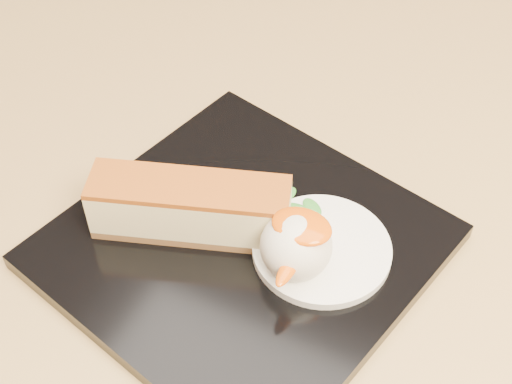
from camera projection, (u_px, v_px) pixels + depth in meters
The scene contains 7 objects.
table at pixel (315, 332), 0.61m from camera, with size 0.80×0.80×0.72m.
dessert_plate at pixel (242, 247), 0.47m from camera, with size 0.22×0.22×0.01m, color black.
cheesecake at pixel (190, 207), 0.46m from camera, with size 0.13×0.08×0.04m.
cream_smear at pixel (322, 249), 0.46m from camera, with size 0.09×0.09×0.01m, color white.
ice_cream_scoop at pixel (296, 246), 0.44m from camera, with size 0.04×0.04×0.04m, color white.
mango_sauce at pixel (302, 226), 0.42m from camera, with size 0.04×0.03×0.01m, color #F05B07.
mint_sprig at pixel (297, 203), 0.48m from camera, with size 0.04×0.03×0.00m.
Camera 1 is at (0.10, -0.32, 1.10)m, focal length 50.00 mm.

